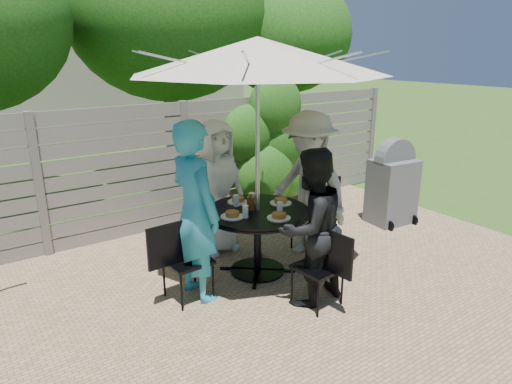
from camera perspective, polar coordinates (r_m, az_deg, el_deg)
backyard_envelope at (r=13.56m, az=-23.27°, el=16.34°), size 60.00×60.00×5.00m
patio_table at (r=5.30m, az=0.19°, el=-4.69°), size 1.30×1.30×0.79m
umbrella at (r=4.91m, az=0.21°, el=16.62°), size 2.98×2.98×2.67m
chair_back at (r=6.12m, az=-5.65°, el=-4.48°), size 0.46×0.66×0.90m
person_back at (r=5.82m, az=-5.08°, el=0.59°), size 0.89×0.62×1.73m
chair_left at (r=4.91m, az=-8.63°, el=-10.37°), size 0.66×0.46×0.90m
person_left at (r=4.70m, az=-7.59°, el=-2.53°), size 0.51×0.73×1.91m
chair_front at (r=4.79m, az=7.77°, el=-11.17°), size 0.46×0.65×0.88m
person_front at (r=4.64m, az=6.82°, el=-4.50°), size 0.85×0.69×1.65m
chair_right at (r=6.02m, az=7.28°, el=-4.77°), size 0.69×0.47×0.95m
person_right at (r=5.71m, az=6.58°, el=0.83°), size 0.79×1.25×1.85m
plate_back at (r=5.47m, az=-2.24°, el=-1.05°), size 0.26×0.26×0.06m
plate_left at (r=4.99m, az=-2.98°, el=-2.89°), size 0.26×0.26×0.06m
plate_front at (r=4.95m, az=2.87°, el=-3.07°), size 0.26×0.26×0.06m
plate_right at (r=5.43m, az=3.10°, el=-1.20°), size 0.26×0.26×0.06m
glass_back at (r=5.32m, az=-2.48°, el=-1.07°), size 0.07×0.07×0.14m
glass_left at (r=4.96m, az=-1.33°, el=-2.46°), size 0.07×0.07×0.14m
glass_front at (r=5.07m, az=2.99°, el=-2.02°), size 0.07×0.07×0.14m
syrup_jug at (r=5.19m, az=-0.67°, el=-1.43°), size 0.09×0.09×0.16m
coffee_cup at (r=5.41m, az=-0.50°, el=-0.84°), size 0.08×0.08×0.12m
bbq_grill at (r=7.12m, az=16.68°, el=0.79°), size 0.69×0.55×1.31m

